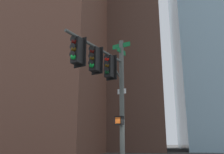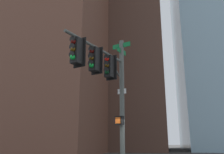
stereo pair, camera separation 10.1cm
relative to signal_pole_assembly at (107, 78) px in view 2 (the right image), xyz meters
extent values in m
cylinder|color=#4C514C|center=(1.27, -0.45, -0.98)|extent=(0.23, 0.23, 6.45)
cylinder|color=#4C514C|center=(-0.65, 0.23, 1.13)|extent=(3.89, 1.47, 0.12)
cylinder|color=#4C514C|center=(0.58, -0.20, 0.68)|extent=(1.01, 0.42, 0.75)
cube|color=#0F6B33|center=(1.27, -0.45, 2.00)|extent=(0.36, 0.96, 0.24)
cube|color=#0F6B33|center=(1.27, -0.45, 1.70)|extent=(0.80, 0.31, 0.24)
cube|color=white|center=(1.27, -0.45, -0.36)|extent=(0.18, 0.43, 0.24)
cube|color=black|center=(0.20, -0.07, 0.57)|extent=(0.43, 0.43, 1.00)
cube|color=black|center=(0.38, -0.14, 0.57)|extent=(0.22, 0.53, 1.16)
sphere|color=red|center=(0.01, 0.00, 0.87)|extent=(0.20, 0.20, 0.20)
cylinder|color=black|center=(-0.05, 0.02, 0.96)|extent=(0.11, 0.23, 0.23)
sphere|color=#4C330A|center=(0.01, 0.00, 0.57)|extent=(0.20, 0.20, 0.20)
cylinder|color=black|center=(-0.05, 0.02, 0.66)|extent=(0.11, 0.23, 0.23)
sphere|color=#0A3819|center=(0.01, 0.00, 0.27)|extent=(0.20, 0.20, 0.20)
cylinder|color=black|center=(-0.05, 0.02, 0.36)|extent=(0.11, 0.23, 0.23)
cube|color=black|center=(-0.87, 0.30, 0.57)|extent=(0.43, 0.43, 1.00)
cube|color=black|center=(-0.69, 0.24, 0.57)|extent=(0.22, 0.53, 1.16)
sphere|color=#470A07|center=(-1.06, 0.37, 0.87)|extent=(0.20, 0.20, 0.20)
cylinder|color=black|center=(-1.12, 0.39, 0.96)|extent=(0.11, 0.23, 0.23)
sphere|color=#4C330A|center=(-1.06, 0.37, 0.57)|extent=(0.20, 0.20, 0.20)
cylinder|color=black|center=(-1.12, 0.39, 0.66)|extent=(0.11, 0.23, 0.23)
sphere|color=green|center=(-1.06, 0.37, 0.27)|extent=(0.20, 0.20, 0.20)
cylinder|color=black|center=(-1.12, 0.39, 0.36)|extent=(0.11, 0.23, 0.23)
cube|color=black|center=(-1.93, 0.68, 0.57)|extent=(0.43, 0.43, 1.00)
cube|color=black|center=(-1.76, 0.62, 0.57)|extent=(0.22, 0.53, 1.16)
sphere|color=#470A07|center=(-2.13, 0.75, 0.87)|extent=(0.20, 0.20, 0.20)
cylinder|color=black|center=(-2.19, 0.77, 0.96)|extent=(0.11, 0.23, 0.23)
sphere|color=#4C330A|center=(-2.13, 0.75, 0.57)|extent=(0.20, 0.20, 0.20)
cylinder|color=black|center=(-2.19, 0.77, 0.66)|extent=(0.11, 0.23, 0.23)
sphere|color=green|center=(-2.13, 0.75, 0.27)|extent=(0.20, 0.20, 0.20)
cylinder|color=black|center=(-2.19, 0.77, 0.36)|extent=(0.11, 0.23, 0.23)
cube|color=black|center=(1.03, -0.36, -1.77)|extent=(0.36, 0.42, 0.40)
cube|color=#EA5914|center=(0.90, -0.32, -1.77)|extent=(0.10, 0.24, 0.28)
cube|color=brown|center=(23.92, 13.50, 20.85)|extent=(24.06, 15.66, 50.11)
cube|color=#4C3328|center=(34.75, 4.66, 11.94)|extent=(21.69, 14.58, 32.28)
camera|label=1|loc=(-9.75, -2.31, -2.68)|focal=38.07mm
camera|label=2|loc=(-9.73, -2.41, -2.68)|focal=38.07mm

